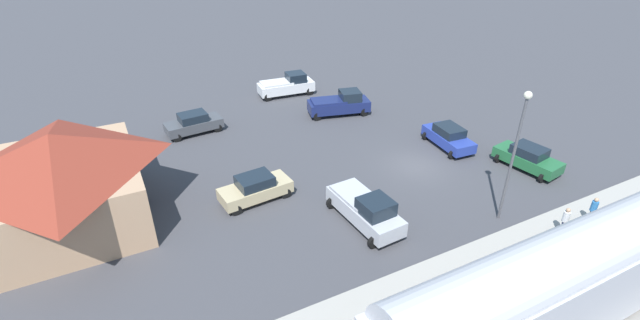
{
  "coord_description": "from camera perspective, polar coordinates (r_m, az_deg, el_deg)",
  "views": [
    {
      "loc": [
        -21.49,
        18.85,
        16.19
      ],
      "look_at": [
        2.38,
        6.59,
        1.0
      ],
      "focal_mm": 25.05,
      "sensor_mm": 36.0,
      "label": 1
    }
  ],
  "objects": [
    {
      "name": "sedan_charcoal",
      "position": [
        37.94,
        -15.84,
        4.54
      ],
      "size": [
        2.23,
        4.65,
        1.74
      ],
      "color": "#47494F",
      "rests_on": "ground"
    },
    {
      "name": "light_pole_near_platform",
      "position": [
        26.53,
        23.79,
        1.96
      ],
      "size": [
        0.44,
        0.44,
        8.03
      ],
      "color": "#515156",
      "rests_on": "ground"
    },
    {
      "name": "ground_plane",
      "position": [
        32.85,
        12.21,
        -0.75
      ],
      "size": [
        200.0,
        200.0,
        0.0
      ],
      "primitive_type": "plane",
      "color": "#424247"
    },
    {
      "name": "sedan_green",
      "position": [
        34.62,
        25.01,
        0.28
      ],
      "size": [
        4.73,
        2.8,
        1.74
      ],
      "color": "#236638",
      "rests_on": "ground"
    },
    {
      "name": "pickup_navy",
      "position": [
        39.99,
        2.57,
        7.21
      ],
      "size": [
        3.21,
        5.71,
        2.14
      ],
      "color": "navy",
      "rests_on": "ground"
    },
    {
      "name": "railway_track",
      "position": [
        25.89,
        32.16,
        -14.5
      ],
      "size": [
        4.8,
        70.0,
        0.3
      ],
      "color": "gray",
      "rests_on": "ground"
    },
    {
      "name": "pickup_white",
      "position": [
        44.52,
        -4.23,
        9.53
      ],
      "size": [
        2.42,
        5.55,
        2.14
      ],
      "color": "white",
      "rests_on": "ground"
    },
    {
      "name": "platform",
      "position": [
        27.29,
        25.36,
        -9.88
      ],
      "size": [
        3.2,
        46.0,
        0.3
      ],
      "color": "#A8A399",
      "rests_on": "ground"
    },
    {
      "name": "pickup_silver",
      "position": [
        26.09,
        5.84,
        -6.2
      ],
      "size": [
        5.51,
        2.73,
        2.14
      ],
      "color": "silver",
      "rests_on": "ground"
    },
    {
      "name": "station_building",
      "position": [
        28.87,
        -30.05,
        -2.03
      ],
      "size": [
        10.08,
        8.68,
        5.75
      ],
      "color": "tan",
      "rests_on": "ground"
    },
    {
      "name": "pedestrian_on_platform",
      "position": [
        29.89,
        31.54,
        -5.32
      ],
      "size": [
        0.36,
        0.36,
        1.71
      ],
      "color": "brown",
      "rests_on": "platform"
    },
    {
      "name": "sedan_blue",
      "position": [
        35.67,
        16.08,
        2.87
      ],
      "size": [
        4.64,
        2.56,
        1.74
      ],
      "color": "#283D9E",
      "rests_on": "ground"
    },
    {
      "name": "sedan_tan",
      "position": [
        28.31,
        -8.25,
        -3.58
      ],
      "size": [
        2.26,
        4.66,
        1.74
      ],
      "color": "#C6B284",
      "rests_on": "ground"
    },
    {
      "name": "pedestrian_waiting_far",
      "position": [
        28.17,
        28.86,
        -6.64
      ],
      "size": [
        0.36,
        0.36,
        1.71
      ],
      "color": "#23284C",
      "rests_on": "platform"
    }
  ]
}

